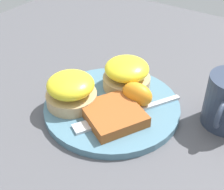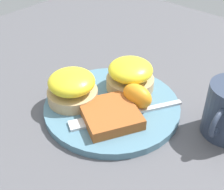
{
  "view_description": "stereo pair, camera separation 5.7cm",
  "coord_description": "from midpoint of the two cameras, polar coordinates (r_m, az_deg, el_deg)",
  "views": [
    {
      "loc": [
        0.38,
        0.26,
        0.37
      ],
      "look_at": [
        0.0,
        0.0,
        0.03
      ],
      "focal_mm": 50.0,
      "sensor_mm": 36.0,
      "label": 1
    },
    {
      "loc": [
        0.34,
        0.3,
        0.37
      ],
      "look_at": [
        0.0,
        0.0,
        0.03
      ],
      "focal_mm": 50.0,
      "sensor_mm": 36.0,
      "label": 2
    }
  ],
  "objects": [
    {
      "name": "ground_plane",
      "position": [
        0.59,
        -2.76,
        -2.76
      ],
      "size": [
        1.1,
        1.1,
        0.0
      ],
      "primitive_type": "plane",
      "color": "#4C4C51"
    },
    {
      "name": "plate",
      "position": [
        0.58,
        -2.78,
        -2.23
      ],
      "size": [
        0.25,
        0.25,
        0.01
      ],
      "primitive_type": "cylinder",
      "color": "slate",
      "rests_on": "ground_plane"
    },
    {
      "name": "sandwich_benedict_left",
      "position": [
        0.61,
        0.04,
        3.79
      ],
      "size": [
        0.09,
        0.09,
        0.06
      ],
      "color": "tan",
      "rests_on": "plate"
    },
    {
      "name": "sandwich_benedict_right",
      "position": [
        0.57,
        -10.33,
        0.76
      ],
      "size": [
        0.09,
        0.09,
        0.06
      ],
      "color": "tan",
      "rests_on": "plate"
    },
    {
      "name": "hashbrown_patty",
      "position": [
        0.54,
        -2.76,
        -3.69
      ],
      "size": [
        0.13,
        0.13,
        0.02
      ],
      "primitive_type": "cube",
      "rotation": [
        0.0,
        0.0,
        -0.49
      ],
      "color": "#994F22",
      "rests_on": "plate"
    },
    {
      "name": "orange_wedge",
      "position": [
        0.57,
        1.78,
        0.08
      ],
      "size": [
        0.04,
        0.06,
        0.04
      ],
      "primitive_type": "ellipsoid",
      "rotation": [
        0.0,
        0.0,
        4.7
      ],
      "color": "orange",
      "rests_on": "plate"
    },
    {
      "name": "fork",
      "position": [
        0.55,
        -1.07,
        -3.73
      ],
      "size": [
        0.19,
        0.12,
        0.0
      ],
      "color": "silver",
      "rests_on": "plate"
    }
  ]
}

